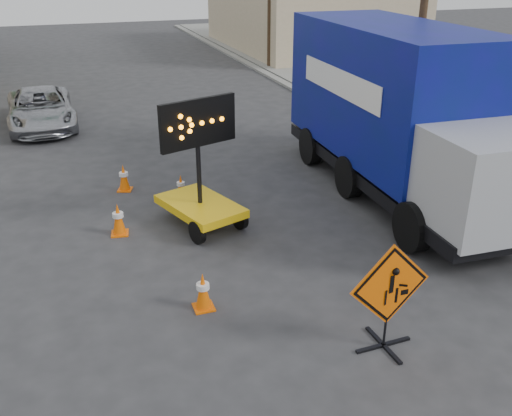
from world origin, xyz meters
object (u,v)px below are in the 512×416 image
arrow_board (200,198)px  pickup_truck (41,109)px  box_truck (398,121)px  construction_sign (389,295)px

arrow_board → pickup_truck: 10.74m
arrow_board → box_truck: 5.63m
pickup_truck → construction_sign: bearing=-73.4°
box_truck → arrow_board: bearing=-174.5°
box_truck → pickup_truck: bearing=134.8°
arrow_board → pickup_truck: (-3.51, 10.15, 0.01)m
pickup_truck → box_truck: (8.98, -9.85, 1.28)m
pickup_truck → box_truck: box_truck is taller
construction_sign → arrow_board: size_ratio=0.62×
arrow_board → pickup_truck: arrow_board is taller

